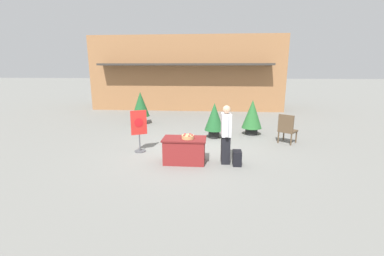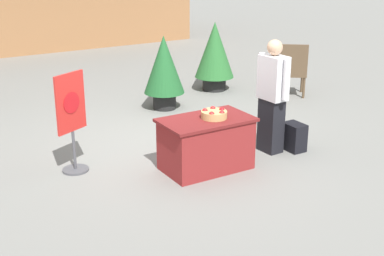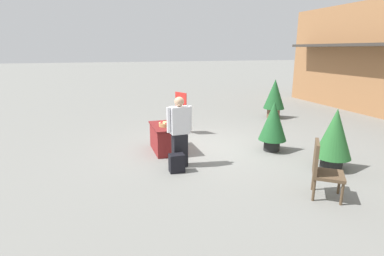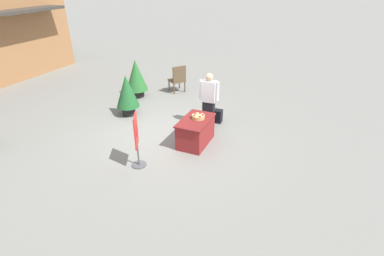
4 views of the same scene
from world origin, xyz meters
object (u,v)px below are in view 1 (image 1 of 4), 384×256
object	(u,v)px
display_table	(184,150)
apple_basket	(188,137)
potted_plant_near_left	(141,106)
potted_plant_near_right	(252,115)
poster_board	(139,130)
patio_chair	(287,128)
potted_plant_far_right	(214,118)
person_visitor	(226,134)
backpack	(237,158)

from	to	relation	value
display_table	apple_basket	size ratio (longest dim) A/B	3.53
potted_plant_near_left	potted_plant_near_right	xyz separation A→B (m)	(5.11, -1.66, -0.09)
apple_basket	display_table	bearing A→B (deg)	161.84
poster_board	potted_plant_near_right	xyz separation A→B (m)	(3.97, 2.57, 0.07)
apple_basket	patio_chair	distance (m)	4.05
poster_board	potted_plant_near_left	distance (m)	4.38
potted_plant_near_left	potted_plant_far_right	xyz separation A→B (m)	(3.57, -2.30, -0.11)
person_visitor	backpack	world-z (taller)	person_visitor
display_table	apple_basket	bearing A→B (deg)	-18.16
apple_basket	backpack	size ratio (longest dim) A/B	0.84
person_visitor	potted_plant_near_right	size ratio (longest dim) A/B	1.17
display_table	poster_board	world-z (taller)	poster_board
potted_plant_near_left	potted_plant_far_right	distance (m)	4.25
person_visitor	apple_basket	bearing A→B (deg)	2.10
backpack	patio_chair	bearing A→B (deg)	49.65
patio_chair	potted_plant_far_right	xyz separation A→B (m)	(-2.61, 0.58, 0.20)
display_table	potted_plant_far_right	distance (m)	2.94
display_table	backpack	xyz separation A→B (m)	(1.50, -0.10, -0.16)
person_visitor	patio_chair	distance (m)	3.15
display_table	potted_plant_near_left	world-z (taller)	potted_plant_near_left
backpack	potted_plant_far_right	bearing A→B (deg)	102.74
person_visitor	patio_chair	bearing A→B (deg)	-139.93
apple_basket	potted_plant_far_right	xyz separation A→B (m)	(0.75, 2.82, -0.00)
person_visitor	poster_board	distance (m)	2.87
display_table	potted_plant_near_right	world-z (taller)	potted_plant_near_right
backpack	potted_plant_near_left	size ratio (longest dim) A/B	0.27
poster_board	display_table	bearing A→B (deg)	34.37
poster_board	potted_plant_far_right	distance (m)	3.10
display_table	potted_plant_far_right	xyz separation A→B (m)	(0.85, 2.79, 0.42)
person_visitor	patio_chair	size ratio (longest dim) A/B	1.56
person_visitor	poster_board	xyz separation A→B (m)	(-2.75, 0.79, -0.13)
patio_chair	potted_plant_near_right	world-z (taller)	potted_plant_near_right
apple_basket	person_visitor	xyz separation A→B (m)	(1.08, 0.10, 0.07)
backpack	potted_plant_near_right	world-z (taller)	potted_plant_near_right
backpack	display_table	bearing A→B (deg)	176.35
display_table	patio_chair	xyz separation A→B (m)	(3.46, 2.21, 0.22)
apple_basket	person_visitor	world-z (taller)	person_visitor
potted_plant_near_left	potted_plant_near_right	bearing A→B (deg)	-17.94
display_table	patio_chair	world-z (taller)	patio_chair
patio_chair	potted_plant_near_left	size ratio (longest dim) A/B	0.69
apple_basket	patio_chair	size ratio (longest dim) A/B	0.33
patio_chair	potted_plant_far_right	world-z (taller)	potted_plant_far_right
poster_board	patio_chair	world-z (taller)	poster_board
person_visitor	potted_plant_near_left	distance (m)	6.36
potted_plant_near_right	patio_chair	bearing A→B (deg)	-48.72
poster_board	backpack	bearing A→B (deg)	45.74
display_table	potted_plant_near_left	xyz separation A→B (m)	(-2.72, 5.09, 0.53)
potted_plant_near_left	display_table	bearing A→B (deg)	-61.84
display_table	potted_plant_far_right	world-z (taller)	potted_plant_far_right
apple_basket	patio_chair	bearing A→B (deg)	33.74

